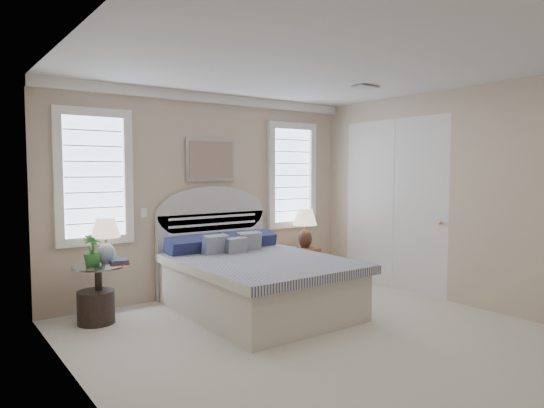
{
  "coord_description": "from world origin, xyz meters",
  "views": [
    {
      "loc": [
        -3.2,
        -3.33,
        1.68
      ],
      "look_at": [
        -0.05,
        1.0,
        1.3
      ],
      "focal_mm": 32.0,
      "sensor_mm": 36.0,
      "label": 1
    }
  ],
  "objects_px": {
    "lamp_right": "(305,224)",
    "nightstand_right": "(300,258)",
    "bed": "(253,278)",
    "lamp_left": "(106,236)",
    "floor_pot": "(96,307)",
    "side_table_left": "(99,288)"
  },
  "relations": [
    {
      "from": "lamp_left",
      "to": "nightstand_right",
      "type": "bearing_deg",
      "value": 1.13
    },
    {
      "from": "bed",
      "to": "floor_pot",
      "type": "bearing_deg",
      "value": 161.67
    },
    {
      "from": "side_table_left",
      "to": "lamp_right",
      "type": "xyz_separation_m",
      "value": [
        3.05,
        0.11,
        0.5
      ]
    },
    {
      "from": "bed",
      "to": "floor_pot",
      "type": "xyz_separation_m",
      "value": [
        -1.69,
        0.56,
        -0.2
      ]
    },
    {
      "from": "side_table_left",
      "to": "lamp_right",
      "type": "relative_size",
      "value": 1.09
    },
    {
      "from": "bed",
      "to": "lamp_left",
      "type": "relative_size",
      "value": 4.35
    },
    {
      "from": "bed",
      "to": "nightstand_right",
      "type": "relative_size",
      "value": 4.29
    },
    {
      "from": "bed",
      "to": "side_table_left",
      "type": "bearing_deg",
      "value": 160.26
    },
    {
      "from": "nightstand_right",
      "to": "floor_pot",
      "type": "relative_size",
      "value": 1.33
    },
    {
      "from": "lamp_right",
      "to": "nightstand_right",
      "type": "bearing_deg",
      "value": -174.77
    },
    {
      "from": "lamp_left",
      "to": "lamp_right",
      "type": "relative_size",
      "value": 0.9
    },
    {
      "from": "floor_pot",
      "to": "lamp_left",
      "type": "height_order",
      "value": "lamp_left"
    },
    {
      "from": "nightstand_right",
      "to": "side_table_left",
      "type": "bearing_deg",
      "value": -178.06
    },
    {
      "from": "floor_pot",
      "to": "lamp_right",
      "type": "relative_size",
      "value": 0.69
    },
    {
      "from": "nightstand_right",
      "to": "bed",
      "type": "bearing_deg",
      "value": -151.97
    },
    {
      "from": "side_table_left",
      "to": "lamp_right",
      "type": "bearing_deg",
      "value": 2.05
    },
    {
      "from": "bed",
      "to": "nightstand_right",
      "type": "bearing_deg",
      "value": 28.03
    },
    {
      "from": "bed",
      "to": "nightstand_right",
      "type": "xyz_separation_m",
      "value": [
        1.3,
        0.69,
        0.0
      ]
    },
    {
      "from": "nightstand_right",
      "to": "lamp_right",
      "type": "height_order",
      "value": "lamp_right"
    },
    {
      "from": "bed",
      "to": "lamp_left",
      "type": "xyz_separation_m",
      "value": [
        -1.55,
        0.64,
        0.56
      ]
    },
    {
      "from": "side_table_left",
      "to": "floor_pot",
      "type": "height_order",
      "value": "side_table_left"
    },
    {
      "from": "nightstand_right",
      "to": "lamp_left",
      "type": "bearing_deg",
      "value": -178.87
    }
  ]
}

